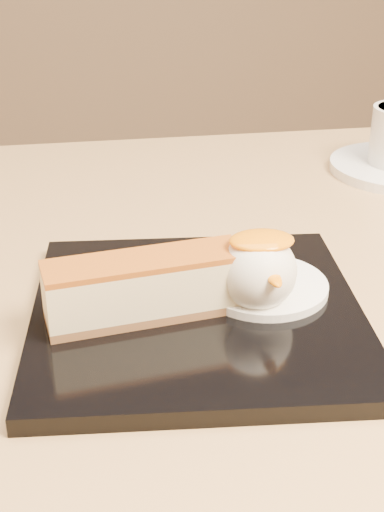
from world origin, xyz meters
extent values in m
cube|color=olive|center=(0.00, 0.00, 0.70)|extent=(0.80, 0.80, 0.04)
cube|color=black|center=(-0.06, -0.02, 0.73)|extent=(0.24, 0.24, 0.01)
cube|color=brown|center=(-0.09, -0.03, 0.73)|extent=(0.13, 0.05, 0.01)
cube|color=beige|center=(-0.09, -0.03, 0.75)|extent=(0.13, 0.05, 0.03)
cube|color=#863A0E|center=(-0.09, -0.03, 0.77)|extent=(0.13, 0.05, 0.00)
cylinder|color=white|center=(-0.01, -0.01, 0.73)|extent=(0.09, 0.09, 0.01)
sphere|color=white|center=(-0.02, -0.03, 0.76)|extent=(0.05, 0.05, 0.05)
ellipsoid|color=orange|center=(-0.01, -0.02, 0.78)|extent=(0.04, 0.03, 0.01)
ellipsoid|color=#2E7D29|center=(-0.04, 0.01, 0.74)|extent=(0.02, 0.01, 0.00)
ellipsoid|color=#2E7D29|center=(-0.03, 0.02, 0.74)|extent=(0.02, 0.01, 0.00)
ellipsoid|color=#2E7D29|center=(-0.04, 0.02, 0.74)|extent=(0.01, 0.02, 0.00)
camera|label=1|loc=(-0.13, -0.43, 0.98)|focal=50.00mm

